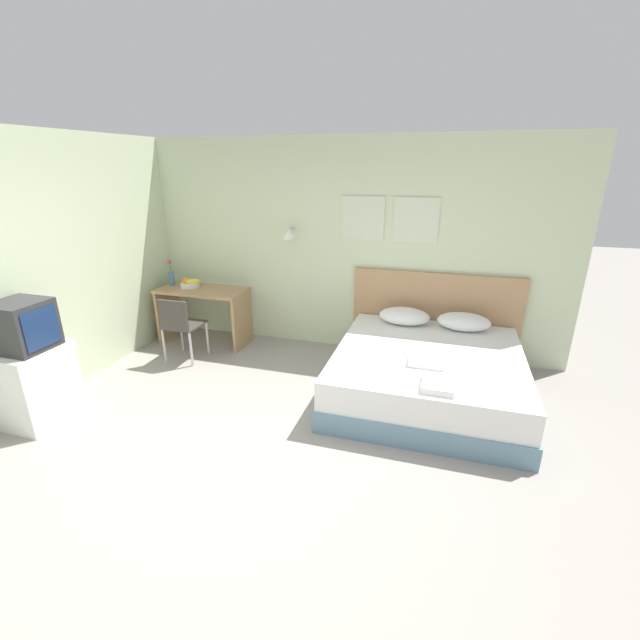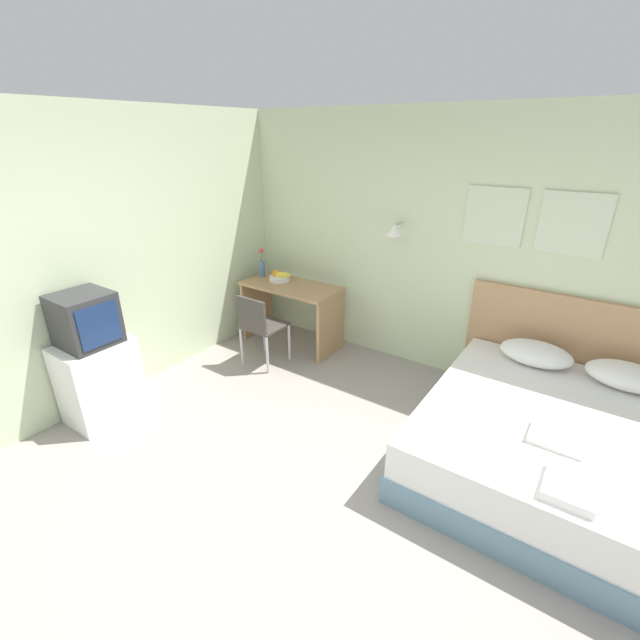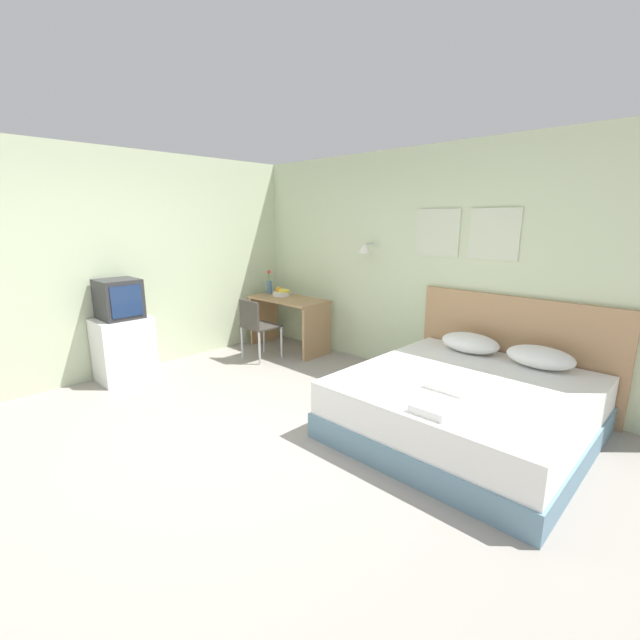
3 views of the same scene
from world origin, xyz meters
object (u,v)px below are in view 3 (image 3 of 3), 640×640
object	(u,v)px
headboard	(513,350)
bed	(465,407)
desk	(289,314)
desk_chair	(256,324)
tv_stand	(124,349)
pillow_left	(470,343)
pillow_right	(540,357)
flower_vase	(269,285)
folded_towel_mid_bed	(436,407)
television	(119,299)
folded_towel_near_foot	(450,385)
fruit_bowl	(282,293)

from	to	relation	value
headboard	bed	bearing A→B (deg)	-90.00
desk	desk_chair	size ratio (longest dim) A/B	1.43
tv_stand	pillow_left	bearing A→B (deg)	35.58
pillow_right	tv_stand	distance (m)	4.46
bed	flower_vase	size ratio (longest dim) A/B	5.56
folded_towel_mid_bed	television	distance (m)	3.71
headboard	folded_towel_near_foot	world-z (taller)	headboard
headboard	pillow_left	world-z (taller)	headboard
desk_chair	fruit_bowl	distance (m)	0.79
pillow_left	tv_stand	distance (m)	3.89
flower_vase	television	xyz separation A→B (m)	(0.00, -2.20, 0.08)
desk	fruit_bowl	world-z (taller)	fruit_bowl
pillow_right	television	distance (m)	4.46
pillow_right	desk_chair	distance (m)	3.38
tv_stand	television	distance (m)	0.59
headboard	desk_chair	xyz separation A→B (m)	(-2.95, -1.01, -0.05)
pillow_right	folded_towel_mid_bed	size ratio (longest dim) A/B	1.86
headboard	pillow_left	size ratio (longest dim) A/B	3.38
pillow_left	pillow_right	distance (m)	0.68
fruit_bowl	flower_vase	xyz separation A→B (m)	(-0.28, -0.00, 0.08)
pillow_right	flower_vase	xyz separation A→B (m)	(-3.83, -0.06, 0.28)
fruit_bowl	tv_stand	size ratio (longest dim) A/B	0.38
headboard	desk	xyz separation A→B (m)	(-3.01, -0.37, -0.02)
pillow_left	tv_stand	bearing A→B (deg)	-144.42
desk_chair	tv_stand	bearing A→B (deg)	-109.63
flower_vase	tv_stand	world-z (taller)	flower_vase
fruit_bowl	television	bearing A→B (deg)	-97.22
folded_towel_near_foot	fruit_bowl	distance (m)	3.37
headboard	television	world-z (taller)	television
pillow_left	folded_towel_mid_bed	size ratio (longest dim) A/B	1.86
headboard	tv_stand	world-z (taller)	headboard
folded_towel_mid_bed	television	size ratio (longest dim) A/B	0.72
bed	pillow_left	xyz separation A→B (m)	(-0.34, 0.75, 0.36)
pillow_right	fruit_bowl	distance (m)	3.56
fruit_bowl	television	world-z (taller)	television
folded_towel_near_foot	desk	size ratio (longest dim) A/B	0.29
television	tv_stand	bearing A→B (deg)	180.00
desk_chair	bed	bearing A→B (deg)	-0.25
headboard	desk_chair	bearing A→B (deg)	-161.16
folded_towel_mid_bed	desk_chair	distance (m)	3.16
pillow_right	desk	xyz separation A→B (m)	(-3.34, -0.10, -0.08)
pillow_left	folded_towel_mid_bed	xyz separation A→B (m)	(0.45, -1.50, -0.07)
desk	fruit_bowl	bearing A→B (deg)	167.35
folded_towel_near_foot	desk	distance (m)	3.14
folded_towel_mid_bed	flower_vase	distance (m)	3.90
television	flower_vase	bearing A→B (deg)	90.02
pillow_left	television	xyz separation A→B (m)	(-3.16, -2.26, 0.36)
desk	fruit_bowl	xyz separation A→B (m)	(-0.21, 0.05, 0.28)
headboard	fruit_bowl	size ratio (longest dim) A/B	7.22
tv_stand	flower_vase	bearing A→B (deg)	89.94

